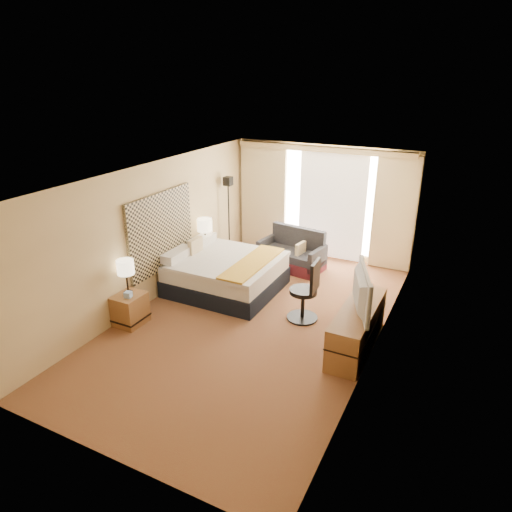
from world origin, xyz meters
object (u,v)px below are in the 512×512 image
at_px(media_dresser, 357,327).
at_px(bed, 226,273).
at_px(loveseat, 293,255).
at_px(desk_chair, 307,294).
at_px(floor_lamp, 228,201).
at_px(nightstand_left, 130,309).
at_px(lamp_left, 125,268).
at_px(lamp_right, 205,226).
at_px(television, 356,290).
at_px(nightstand_right, 207,260).

height_order(media_dresser, bed, bed).
distance_m(loveseat, desk_chair, 2.33).
bearing_deg(floor_lamp, nightstand_left, -89.51).
distance_m(nightstand_left, floor_lamp, 3.68).
distance_m(lamp_left, lamp_right, 2.42).
bearing_deg(media_dresser, loveseat, 130.45).
distance_m(desk_chair, lamp_left, 3.13).
bearing_deg(desk_chair, nightstand_left, -153.77).
bearing_deg(floor_lamp, desk_chair, -36.79).
relative_size(floor_lamp, desk_chair, 1.67).
bearing_deg(nightstand_left, television, 14.47).
bearing_deg(nightstand_right, desk_chair, -20.50).
distance_m(floor_lamp, lamp_left, 3.47).
relative_size(media_dresser, bed, 0.89).
relative_size(nightstand_right, desk_chair, 0.49).
bearing_deg(nightstand_left, lamp_left, 130.22).
relative_size(media_dresser, lamp_left, 2.94).
bearing_deg(media_dresser, television, -114.86).
height_order(loveseat, floor_lamp, floor_lamp).
bearing_deg(loveseat, nightstand_right, -138.43).
bearing_deg(nightstand_left, loveseat, 66.00).
height_order(lamp_left, television, television).
xyz_separation_m(loveseat, lamp_right, (-1.59, -1.06, 0.77)).
distance_m(lamp_right, television, 3.98).
relative_size(bed, television, 1.70).
relative_size(bed, loveseat, 1.34).
height_order(bed, lamp_left, lamp_left).
xyz_separation_m(floor_lamp, television, (3.68, -2.58, -0.30)).
xyz_separation_m(lamp_left, television, (3.70, 0.88, 0.02)).
xyz_separation_m(floor_lamp, lamp_left, (-0.02, -3.46, -0.32)).
height_order(nightstand_right, media_dresser, media_dresser).
distance_m(nightstand_right, lamp_right, 0.79).
height_order(loveseat, desk_chair, desk_chair).
height_order(loveseat, television, television).
relative_size(nightstand_right, media_dresser, 0.31).
bearing_deg(desk_chair, bed, 164.81).
relative_size(desk_chair, lamp_left, 1.85).
height_order(bed, television, television).
xyz_separation_m(nightstand_right, media_dresser, (3.70, -1.45, 0.07)).
xyz_separation_m(loveseat, television, (2.07, -2.60, 0.75)).
bearing_deg(bed, nightstand_left, -113.07).
relative_size(nightstand_left, floor_lamp, 0.29).
bearing_deg(bed, lamp_left, -115.20).
relative_size(nightstand_left, desk_chair, 0.49).
distance_m(loveseat, lamp_left, 3.91).
xyz_separation_m(bed, lamp_left, (-0.86, -1.84, 0.67)).
bearing_deg(media_dresser, nightstand_right, 158.60).
distance_m(nightstand_left, nightstand_right, 2.50).
xyz_separation_m(nightstand_right, lamp_right, (-0.02, -0.02, 0.78)).
bearing_deg(lamp_left, nightstand_right, 88.72).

